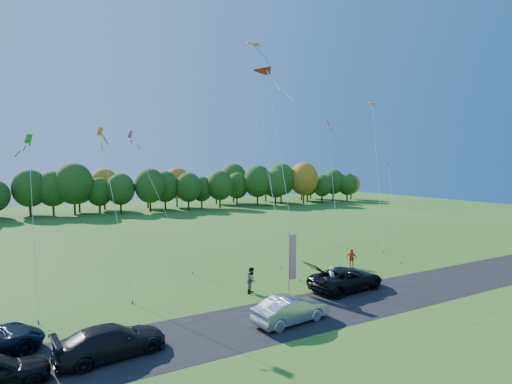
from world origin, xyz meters
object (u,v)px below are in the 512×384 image
black_suv (346,278)px  feather_flag (292,256)px  silver_sedan (291,309)px  person_east (351,258)px

black_suv → feather_flag: feather_flag is taller
black_suv → silver_sedan: size_ratio=1.26×
black_suv → person_east: 6.67m
black_suv → person_east: size_ratio=3.53×
black_suv → feather_flag: 4.63m
silver_sedan → person_east: size_ratio=2.80×
silver_sedan → person_east: 14.28m
person_east → silver_sedan: bearing=-94.2°
black_suv → feather_flag: bearing=66.4°
silver_sedan → feather_flag: 5.85m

